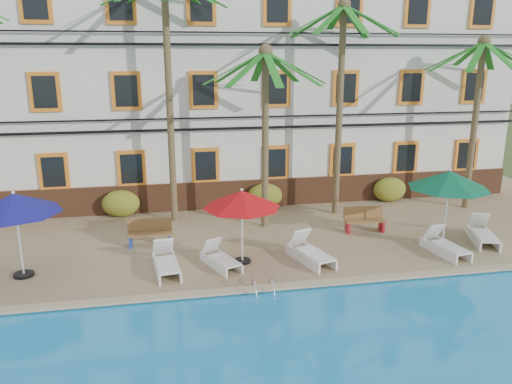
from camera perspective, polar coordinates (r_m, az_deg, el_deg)
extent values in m
plane|color=#384C23|center=(15.29, 2.56, -10.18)|extent=(100.00, 100.00, 0.00)
cube|color=tan|center=(19.78, -0.77, -3.72)|extent=(30.00, 12.00, 0.25)
cube|color=tan|center=(14.38, 3.41, -10.68)|extent=(30.00, 0.35, 0.06)
cube|color=silver|center=(23.67, -2.98, 12.09)|extent=(25.00, 6.00, 10.00)
cube|color=brown|center=(21.39, -1.69, -0.22)|extent=(25.00, 0.12, 1.20)
cube|color=orange|center=(21.27, -22.11, 2.16)|extent=(1.15, 0.10, 1.50)
cube|color=black|center=(21.22, -22.14, 2.13)|extent=(0.85, 0.04, 1.20)
cube|color=orange|center=(20.88, -14.02, 2.61)|extent=(1.15, 0.10, 1.50)
cube|color=black|center=(20.83, -14.03, 2.58)|extent=(0.85, 0.04, 1.20)
cube|color=orange|center=(20.91, -5.79, 3.02)|extent=(1.15, 0.10, 1.50)
cube|color=black|center=(20.86, -5.78, 2.99)|extent=(0.85, 0.04, 1.20)
cube|color=orange|center=(21.37, 2.26, 3.35)|extent=(1.15, 0.10, 1.50)
cube|color=black|center=(21.32, 2.29, 3.33)|extent=(0.85, 0.04, 1.20)
cube|color=orange|center=(22.23, 9.83, 3.61)|extent=(1.15, 0.10, 1.50)
cube|color=black|center=(22.19, 9.87, 3.58)|extent=(0.85, 0.04, 1.20)
cube|color=orange|center=(23.45, 16.73, 3.78)|extent=(1.15, 0.10, 1.50)
cube|color=black|center=(23.40, 16.78, 3.76)|extent=(0.85, 0.04, 1.20)
cube|color=orange|center=(24.96, 22.87, 3.90)|extent=(1.15, 0.10, 1.50)
cube|color=black|center=(24.92, 22.93, 3.87)|extent=(0.85, 0.04, 1.20)
cube|color=orange|center=(20.84, -22.97, 10.49)|extent=(1.15, 0.10, 1.50)
cube|color=black|center=(20.79, -23.00, 10.47)|extent=(0.85, 0.04, 1.20)
cube|color=orange|center=(20.44, -14.59, 11.12)|extent=(1.15, 0.10, 1.50)
cube|color=black|center=(20.39, -14.60, 11.11)|extent=(0.85, 0.04, 1.20)
cube|color=orange|center=(20.48, -6.02, 11.52)|extent=(1.15, 0.10, 1.50)
cube|color=black|center=(20.43, -6.01, 11.51)|extent=(0.85, 0.04, 1.20)
cube|color=orange|center=(20.95, 2.35, 11.68)|extent=(1.15, 0.10, 1.50)
cube|color=black|center=(20.90, 2.38, 11.67)|extent=(0.85, 0.04, 1.20)
cube|color=orange|center=(21.83, 10.20, 11.60)|extent=(1.15, 0.10, 1.50)
cube|color=black|center=(21.78, 10.25, 11.59)|extent=(0.85, 0.04, 1.20)
cube|color=orange|center=(23.06, 17.33, 11.35)|extent=(1.15, 0.10, 1.50)
cube|color=black|center=(23.02, 17.38, 11.34)|extent=(0.85, 0.04, 1.20)
cube|color=orange|center=(24.60, 23.63, 10.98)|extent=(1.15, 0.10, 1.50)
cube|color=black|center=(24.56, 23.69, 10.97)|extent=(0.85, 0.04, 1.20)
cube|color=orange|center=(20.88, -23.93, 19.23)|extent=(1.15, 0.10, 1.50)
cube|color=black|center=(20.84, -23.96, 19.24)|extent=(0.85, 0.04, 1.20)
cube|color=orange|center=(20.49, -15.22, 20.06)|extent=(1.15, 0.10, 1.50)
cube|color=black|center=(20.44, -15.23, 20.08)|extent=(0.85, 0.04, 1.20)
cube|color=orange|center=(20.52, -6.29, 20.47)|extent=(1.15, 0.10, 1.50)
cube|color=black|center=(20.47, -6.28, 20.48)|extent=(0.85, 0.04, 1.20)
cube|color=orange|center=(20.99, 2.45, 20.43)|extent=(1.15, 0.10, 1.50)
cube|color=black|center=(20.94, 2.48, 20.44)|extent=(0.85, 0.04, 1.20)
cube|color=orange|center=(21.87, 10.62, 19.99)|extent=(1.15, 0.10, 1.50)
cube|color=black|center=(21.82, 10.67, 20.00)|extent=(0.85, 0.04, 1.20)
cube|color=orange|center=(23.10, 17.99, 19.27)|extent=(1.15, 0.10, 1.50)
cube|color=black|center=(23.06, 18.05, 19.27)|extent=(0.85, 0.04, 1.20)
cube|color=orange|center=(24.64, 24.46, 18.39)|extent=(1.15, 0.10, 1.50)
cube|color=black|center=(24.60, 24.53, 18.39)|extent=(0.85, 0.04, 1.20)
cube|color=black|center=(20.67, -1.69, 7.31)|extent=(25.00, 0.08, 0.10)
cube|color=black|center=(20.61, -1.70, 8.55)|extent=(25.00, 0.08, 0.06)
cube|color=black|center=(20.48, -1.76, 16.50)|extent=(25.00, 0.08, 0.10)
cube|color=black|center=(20.49, -1.77, 17.75)|extent=(25.00, 0.08, 0.06)
cylinder|color=brown|center=(19.19, -9.85, 9.84)|extent=(0.26, 0.26, 9.14)
cylinder|color=brown|center=(18.40, 1.05, 5.66)|extent=(0.26, 0.26, 6.48)
sphere|color=brown|center=(18.14, 1.11, 15.81)|extent=(0.50, 0.50, 0.50)
cube|color=#196C1C|center=(19.23, 0.39, 14.09)|extent=(0.28, 2.24, 1.16)
cube|color=#196C1C|center=(18.77, -1.84, 14.06)|extent=(1.78, 1.78, 1.16)
cube|color=#196C1C|center=(17.95, -2.49, 13.99)|extent=(2.24, 0.28, 1.16)
cube|color=#196C1C|center=(17.22, -0.99, 13.95)|extent=(1.78, 1.78, 1.16)
cube|color=#196C1C|center=(17.05, 1.89, 13.93)|extent=(0.28, 2.24, 1.16)
cube|color=#196C1C|center=(17.56, 4.24, 13.94)|extent=(1.78, 1.78, 1.16)
cube|color=#196C1C|center=(18.40, 4.60, 13.99)|extent=(2.24, 0.28, 1.16)
cube|color=#196C1C|center=(19.09, 2.98, 14.07)|extent=(1.78, 1.78, 1.16)
cylinder|color=brown|center=(20.20, 9.50, 8.75)|extent=(0.26, 0.26, 8.17)
sphere|color=brown|center=(20.16, 10.04, 20.36)|extent=(0.50, 0.50, 0.50)
cube|color=#196C1C|center=(21.17, 8.85, 18.62)|extent=(0.28, 2.24, 1.16)
cube|color=#196C1C|center=(20.61, 6.98, 18.78)|extent=(1.78, 1.78, 1.16)
cube|color=#196C1C|center=(19.76, 6.76, 18.94)|extent=(2.24, 0.28, 1.16)
cube|color=#196C1C|center=(19.11, 8.49, 19.00)|extent=(1.78, 1.78, 1.16)
cube|color=#196C1C|center=(19.08, 11.19, 18.90)|extent=(0.28, 2.24, 1.16)
cube|color=#196C1C|center=(19.68, 13.07, 18.68)|extent=(1.78, 1.78, 1.16)
cube|color=#196C1C|center=(20.53, 13.03, 18.53)|extent=(2.24, 0.28, 1.16)
cube|color=#196C1C|center=(21.13, 11.28, 18.52)|extent=(1.78, 1.78, 1.16)
cylinder|color=brown|center=(22.70, 23.66, 6.73)|extent=(0.26, 0.26, 6.87)
sphere|color=brown|center=(22.52, 24.62, 15.38)|extent=(0.50, 0.50, 0.50)
cube|color=#196C1C|center=(23.44, 22.87, 14.11)|extent=(0.28, 2.24, 1.16)
cube|color=#196C1C|center=(22.74, 21.62, 14.23)|extent=(1.78, 1.78, 1.16)
cube|color=#196C1C|center=(21.90, 21.99, 14.20)|extent=(2.24, 0.28, 1.16)
cube|color=#196C1C|center=(21.42, 23.90, 14.00)|extent=(1.78, 1.78, 1.16)
cube|color=#196C1C|center=(21.60, 26.17, 13.76)|extent=(0.28, 2.24, 1.16)
cube|color=#196C1C|center=(23.16, 26.78, 13.69)|extent=(2.24, 0.28, 1.16)
cube|color=#196C1C|center=(23.61, 24.96, 13.90)|extent=(1.78, 1.78, 1.16)
ellipsoid|color=#2C5919|center=(20.90, -15.19, -1.28)|extent=(1.50, 0.90, 1.10)
ellipsoid|color=#2C5919|center=(21.25, 1.03, -0.46)|extent=(1.50, 0.90, 1.10)
ellipsoid|color=#2C5919|center=(23.07, 15.03, 0.28)|extent=(1.50, 0.90, 1.10)
cylinder|color=black|center=(16.53, -24.99, -8.55)|extent=(0.59, 0.59, 0.08)
cylinder|color=silver|center=(16.11, -25.48, -4.57)|extent=(0.06, 0.06, 2.52)
cone|color=navy|center=(15.82, -25.89, -1.16)|extent=(2.63, 2.63, 0.58)
sphere|color=silver|center=(15.75, -26.02, -0.06)|extent=(0.10, 0.10, 0.10)
cylinder|color=black|center=(15.97, -1.58, -7.88)|extent=(0.54, 0.54, 0.08)
cylinder|color=silver|center=(15.56, -1.61, -4.06)|extent=(0.06, 0.06, 2.33)
cone|color=#B40B10|center=(15.28, -1.63, -0.80)|extent=(2.43, 2.43, 0.53)
sphere|color=silver|center=(15.20, -1.64, 0.26)|extent=(0.10, 0.10, 0.10)
cylinder|color=black|center=(18.48, 20.53, -5.58)|extent=(0.61, 0.61, 0.09)
cylinder|color=silver|center=(18.09, 20.90, -1.84)|extent=(0.06, 0.06, 2.61)
cone|color=#085637|center=(17.83, 21.22, 1.33)|extent=(2.72, 2.72, 0.60)
sphere|color=silver|center=(17.76, 21.32, 2.35)|extent=(0.10, 0.10, 0.10)
cube|color=white|center=(15.20, -10.11, -8.20)|extent=(0.75, 1.38, 0.06)
cube|color=white|center=(15.95, -10.57, -6.16)|extent=(0.66, 0.55, 0.66)
cube|color=white|center=(15.47, -11.33, -8.52)|extent=(0.27, 1.88, 0.30)
cube|color=white|center=(15.53, -9.07, -8.31)|extent=(0.27, 1.88, 0.30)
cube|color=white|center=(15.40, -3.63, -7.79)|extent=(0.96, 1.30, 0.05)
cube|color=white|center=(15.99, -5.12, -6.12)|extent=(0.67, 0.61, 0.59)
cube|color=white|center=(15.52, -4.93, -8.24)|extent=(0.70, 1.58, 0.27)
cube|color=white|center=(15.77, -3.17, -7.82)|extent=(0.70, 1.58, 0.27)
cube|color=white|center=(15.79, 6.77, -7.09)|extent=(1.00, 1.50, 0.06)
cube|color=white|center=(16.43, 4.93, -5.20)|extent=(0.75, 0.67, 0.69)
cube|color=white|center=(15.89, 5.26, -7.59)|extent=(0.63, 1.89, 0.32)
cube|color=white|center=(16.22, 7.16, -7.15)|extent=(0.63, 1.89, 0.32)
cube|color=white|center=(17.48, 21.36, -5.90)|extent=(0.78, 1.36, 0.06)
cube|color=white|center=(18.04, 19.62, -4.30)|extent=(0.66, 0.56, 0.64)
cube|color=white|center=(17.53, 20.04, -6.30)|extent=(0.33, 1.83, 0.30)
cube|color=white|center=(17.89, 21.53, -6.00)|extent=(0.33, 1.83, 0.30)
cube|color=white|center=(18.97, 24.72, -4.56)|extent=(1.04, 1.49, 0.06)
cube|color=white|center=(19.75, 24.07, -2.98)|extent=(0.76, 0.68, 0.68)
cube|color=white|center=(19.17, 23.55, -4.78)|extent=(0.70, 1.85, 0.31)
cube|color=white|center=(19.35, 25.35, -4.81)|extent=(0.70, 1.85, 0.31)
cube|color=olive|center=(17.52, -12.04, -4.70)|extent=(1.52, 0.51, 0.06)
cube|color=olive|center=(17.64, -12.05, -3.64)|extent=(1.50, 0.12, 0.45)
cube|color=navy|center=(17.65, -14.11, -5.48)|extent=(0.10, 0.45, 0.40)
cube|color=navy|center=(17.57, -9.87, -5.33)|extent=(0.10, 0.45, 0.40)
cube|color=olive|center=(18.90, 12.35, -3.23)|extent=(1.53, 0.56, 0.06)
cube|color=olive|center=(19.02, 12.19, -2.25)|extent=(1.50, 0.17, 0.45)
cube|color=#A3121F|center=(18.78, 10.43, -3.99)|extent=(0.11, 0.45, 0.40)
cube|color=#A3121F|center=(19.19, 14.15, -3.78)|extent=(0.11, 0.45, 0.40)
torus|color=silver|center=(14.12, -0.23, -11.30)|extent=(0.04, 0.74, 0.74)
torus|color=silver|center=(14.21, 1.79, -11.12)|extent=(0.04, 0.74, 0.74)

